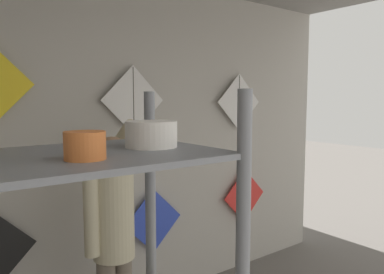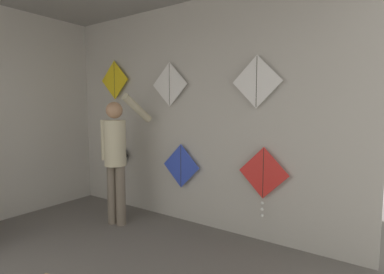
{
  "view_description": "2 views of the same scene",
  "coord_description": "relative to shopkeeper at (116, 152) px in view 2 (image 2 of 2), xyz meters",
  "views": [
    {
      "loc": [
        -1.56,
        0.8,
        1.81
      ],
      "look_at": [
        0.32,
        3.31,
        1.48
      ],
      "focal_mm": 35.0,
      "sensor_mm": 36.0,
      "label": 1
    },
    {
      "loc": [
        2.37,
        0.48,
        1.5
      ],
      "look_at": [
        0.42,
        3.31,
        1.16
      ],
      "focal_mm": 28.0,
      "sensor_mm": 36.0,
      "label": 2
    }
  ],
  "objects": [
    {
      "name": "kite_4",
      "position": [
        0.45,
        0.53,
        0.85
      ],
      "size": [
        0.57,
        0.01,
        0.57
      ],
      "color": "white"
    },
    {
      "name": "kite_2",
      "position": [
        1.74,
        0.53,
        -0.19
      ],
      "size": [
        0.57,
        0.04,
        0.78
      ],
      "color": "red"
    },
    {
      "name": "kite_0",
      "position": [
        -0.63,
        0.53,
        -0.19
      ],
      "size": [
        0.57,
        0.04,
        0.78
      ],
      "color": "black"
    },
    {
      "name": "shopkeeper",
      "position": [
        0.0,
        0.0,
        0.0
      ],
      "size": [
        0.42,
        0.61,
        1.67
      ],
      "rotation": [
        0.0,
        0.0,
        0.18
      ],
      "color": "#726656",
      "rests_on": "ground"
    },
    {
      "name": "kite_3",
      "position": [
        -0.6,
        0.53,
        0.96
      ],
      "size": [
        0.57,
        0.01,
        0.57
      ],
      "color": "yellow"
    },
    {
      "name": "kite_5",
      "position": [
        1.64,
        0.53,
        0.83
      ],
      "size": [
        0.57,
        0.01,
        0.57
      ],
      "color": "white"
    },
    {
      "name": "back_panel",
      "position": [
        0.55,
        0.62,
        0.46
      ],
      "size": [
        4.6,
        0.06,
        2.8
      ],
      "primitive_type": "cube",
      "color": "#BCB7AD",
      "rests_on": "ground"
    },
    {
      "name": "kite_1",
      "position": [
        0.63,
        0.53,
        -0.2
      ],
      "size": [
        0.57,
        0.01,
        0.57
      ],
      "color": "blue"
    }
  ]
}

